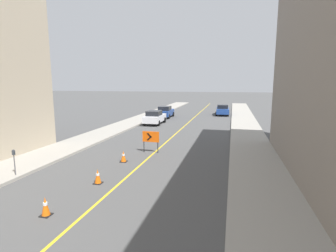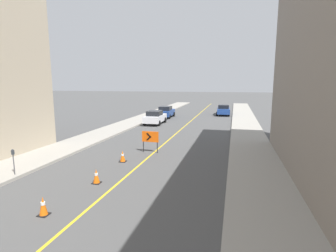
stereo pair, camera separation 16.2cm
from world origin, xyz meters
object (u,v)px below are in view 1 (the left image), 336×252
(parking_meter_near_curb, at_px, (14,157))
(parked_car_curb_mid, at_px, (165,112))
(traffic_cone_farthest, at_px, (123,156))
(arrow_barricade_primary, at_px, (151,138))
(parked_car_curb_far, at_px, (223,110))
(traffic_cone_fourth, at_px, (45,206))
(traffic_cone_fifth, at_px, (98,176))
(parked_car_curb_near, at_px, (155,117))

(parking_meter_near_curb, bearing_deg, parked_car_curb_mid, 86.64)
(traffic_cone_farthest, relative_size, parking_meter_near_curb, 0.52)
(arrow_barricade_primary, xyz_separation_m, parked_car_curb_far, (3.99, 23.11, -0.26))
(parked_car_curb_mid, height_order, parked_car_curb_far, same)
(traffic_cone_fourth, height_order, traffic_cone_fifth, traffic_cone_fourth)
(traffic_cone_fourth, xyz_separation_m, traffic_cone_fifth, (0.30, 3.28, -0.01))
(traffic_cone_fifth, relative_size, traffic_cone_farthest, 1.02)
(traffic_cone_fifth, xyz_separation_m, parking_meter_near_curb, (-4.43, -0.35, 0.76))
(arrow_barricade_primary, xyz_separation_m, parked_car_curb_mid, (-3.73, 18.39, -0.26))
(parked_car_curb_near, distance_m, parked_car_curb_far, 13.07)
(parking_meter_near_curb, bearing_deg, traffic_cone_fourth, -35.38)
(parked_car_curb_near, xyz_separation_m, parked_car_curb_far, (7.44, 10.74, 0.00))
(traffic_cone_farthest, distance_m, parked_car_curb_mid, 21.08)
(arrow_barricade_primary, height_order, parked_car_curb_near, parked_car_curb_near)
(parked_car_curb_near, relative_size, parked_car_curb_far, 0.99)
(traffic_cone_fourth, bearing_deg, parking_meter_near_curb, 144.62)
(parked_car_curb_mid, relative_size, parked_car_curb_far, 0.99)
(traffic_cone_farthest, xyz_separation_m, parking_meter_near_curb, (-4.22, -3.90, 0.77))
(traffic_cone_fifth, bearing_deg, arrow_barricade_primary, 82.87)
(parking_meter_near_curb, bearing_deg, arrow_barricade_primary, 51.01)
(traffic_cone_fourth, relative_size, traffic_cone_fifth, 1.01)
(traffic_cone_farthest, bearing_deg, parking_meter_near_curb, -137.23)
(parked_car_curb_far, relative_size, parking_meter_near_curb, 3.30)
(parked_car_curb_near, height_order, parked_car_curb_far, same)
(traffic_cone_fifth, xyz_separation_m, parked_car_curb_near, (-2.69, 18.42, 0.45))
(parked_car_curb_near, bearing_deg, parked_car_curb_far, 54.13)
(parked_car_curb_far, bearing_deg, parked_car_curb_near, -127.28)
(arrow_barricade_primary, xyz_separation_m, parked_car_curb_near, (-3.44, 12.36, -0.26))
(traffic_cone_fifth, distance_m, traffic_cone_farthest, 3.56)
(traffic_cone_fourth, height_order, parked_car_curb_near, parked_car_curb_near)
(traffic_cone_fifth, xyz_separation_m, parked_car_curb_far, (4.75, 29.16, 0.45))
(traffic_cone_fifth, xyz_separation_m, arrow_barricade_primary, (0.76, 6.06, 0.71))
(parked_car_curb_far, bearing_deg, traffic_cone_farthest, -103.56)
(traffic_cone_fourth, relative_size, parked_car_curb_near, 0.17)
(traffic_cone_fourth, xyz_separation_m, arrow_barricade_primary, (1.06, 9.33, 0.70))
(parked_car_curb_near, distance_m, parked_car_curb_mid, 6.04)
(traffic_cone_fourth, xyz_separation_m, parking_meter_near_curb, (-4.12, 2.93, 0.75))
(traffic_cone_farthest, bearing_deg, traffic_cone_fifth, -86.60)
(traffic_cone_farthest, height_order, parked_car_curb_near, parked_car_curb_near)
(traffic_cone_farthest, distance_m, parked_car_curb_far, 26.09)
(traffic_cone_fifth, bearing_deg, parked_car_curb_far, 80.75)
(arrow_barricade_primary, xyz_separation_m, parking_meter_near_curb, (-5.18, -6.41, 0.05))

